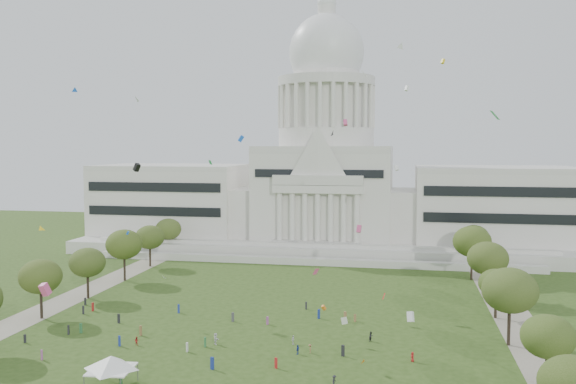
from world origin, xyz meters
name	(u,v)px	position (x,y,z in m)	size (l,w,h in m)	color
ground	(235,364)	(0.00, 0.00, 0.00)	(400.00, 400.00, 0.00)	#2D4716
capitol	(326,182)	(0.00, 113.59, 22.30)	(160.00, 64.50, 91.30)	beige
path_left	(63,302)	(-48.00, 30.00, 0.02)	(8.00, 160.00, 0.04)	gray
path_right	(518,325)	(48.00, 30.00, 0.02)	(8.00, 160.00, 0.04)	gray
row_tree_r_0	(573,384)	(44.94, -19.59, 7.75)	(7.67, 7.67, 10.91)	black
row_tree_r_1	(548,337)	(46.22, -1.75, 7.66)	(7.58, 7.58, 10.78)	black
row_tree_l_2	(40,277)	(-45.04, 17.30, 8.51)	(8.42, 8.42, 11.97)	black
row_tree_r_2	(510,290)	(44.17, 17.44, 9.66)	(9.55, 9.55, 13.58)	black
row_tree_l_3	(87,263)	(-44.09, 33.92, 8.21)	(8.12, 8.12, 11.55)	black
row_tree_r_3	(496,283)	(44.40, 34.48, 7.08)	(7.01, 7.01, 9.98)	black
row_tree_l_4	(124,244)	(-44.08, 52.42, 9.39)	(9.29, 9.29, 13.21)	black
row_tree_r_4	(488,258)	(44.76, 50.04, 9.29)	(9.19, 9.19, 13.06)	black
row_tree_l_5	(150,237)	(-45.22, 71.01, 8.42)	(8.33, 8.33, 11.85)	black
row_tree_r_5	(472,242)	(43.49, 70.19, 9.93)	(9.82, 9.82, 13.96)	black
row_tree_l_6	(168,229)	(-46.87, 89.14, 8.27)	(8.19, 8.19, 11.64)	black
row_tree_r_6	(474,237)	(45.96, 88.13, 8.51)	(8.42, 8.42, 11.97)	black
event_tent	(111,362)	(-14.92, -12.28, 3.59)	(9.00, 9.00, 4.63)	#4C4C4C
person_0	(412,357)	(27.70, 6.17, 0.79)	(0.77, 0.50, 1.57)	#B21E1E
person_2	(371,336)	(20.64, 15.06, 0.90)	(0.87, 0.54, 1.80)	#26262B
person_3	(310,349)	(10.94, 7.04, 0.77)	(0.99, 0.51, 1.53)	olive
person_4	(298,350)	(9.03, 6.13, 0.79)	(0.92, 0.50, 1.58)	navy
person_5	(216,339)	(-5.88, 8.40, 1.00)	(1.86, 0.73, 2.00)	silver
person_7	(121,382)	(-13.60, -12.08, 0.75)	(0.55, 0.40, 1.50)	#33723F
person_8	(137,341)	(-19.28, 5.53, 0.73)	(0.71, 0.44, 1.46)	#B21E1E
person_9	(334,381)	(16.52, -6.35, 0.84)	(1.09, 0.56, 1.69)	#26262B
person_10	(293,340)	(7.38, 10.91, 0.80)	(0.94, 0.51, 1.60)	silver
distant_crowd	(189,327)	(-12.97, 14.60, 0.88)	(58.94, 38.61, 1.94)	#26262B
kite_swarm	(257,177)	(1.66, 8.49, 29.32)	(96.71, 104.69, 65.66)	yellow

